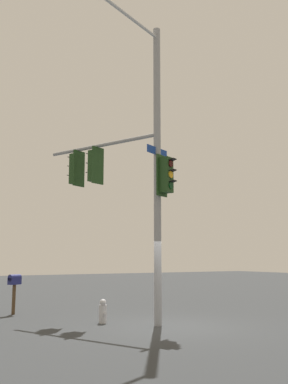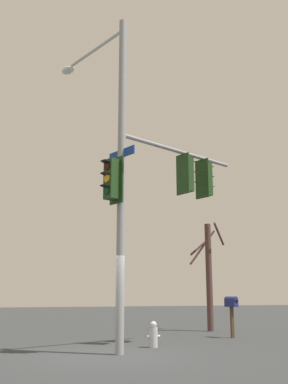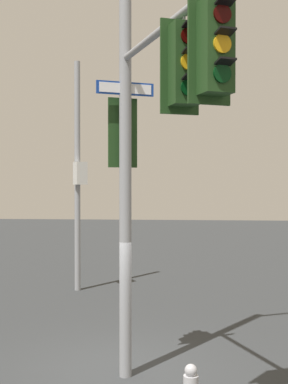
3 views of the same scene
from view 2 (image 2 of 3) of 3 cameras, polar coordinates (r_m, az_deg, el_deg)
ground_plane at (r=11.78m, az=-4.58°, el=-20.22°), size 80.00×80.00×0.00m
main_signal_pole_assembly at (r=13.18m, az=-0.04°, el=3.42°), size 5.85×3.65×9.49m
fire_hydrant at (r=13.48m, az=1.22°, el=-17.84°), size 0.38×0.24×0.73m
mailbox at (r=16.54m, az=11.12°, el=-14.02°), size 0.40×0.50×1.41m
bare_tree_behind_pole at (r=19.25m, az=8.29°, el=-10.16°), size 1.43×1.45×4.43m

